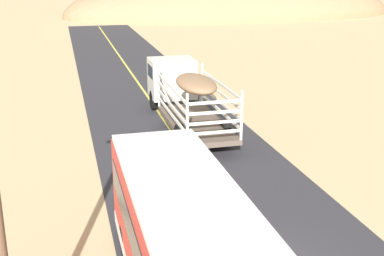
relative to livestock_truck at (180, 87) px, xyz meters
name	(u,v)px	position (x,y,z in m)	size (l,w,h in m)	color
livestock_truck	(180,87)	(0.00, 0.00, 0.00)	(2.53, 9.70, 3.02)	silver
distant_hill	(233,15)	(21.83, 55.65, -1.79)	(55.01, 26.41, 13.57)	#957553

